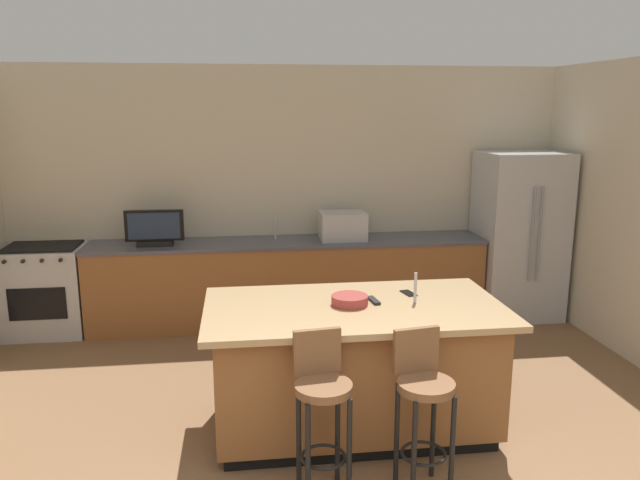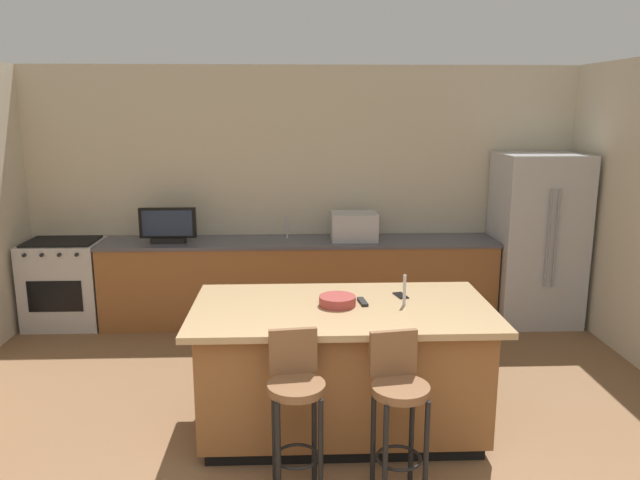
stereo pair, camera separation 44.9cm
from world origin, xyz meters
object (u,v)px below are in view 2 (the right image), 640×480
(microwave, at_px, (354,226))
(tv_monitor, at_px, (168,227))
(refrigerator, at_px, (536,239))
(range_oven, at_px, (65,283))
(bar_stool_left, at_px, (296,399))
(fruit_bowl, at_px, (337,301))
(cell_phone, at_px, (401,295))
(kitchen_island, at_px, (342,367))
(bar_stool_right, at_px, (398,401))
(tv_remote, at_px, (363,302))

(microwave, height_order, tv_monitor, tv_monitor)
(refrigerator, height_order, range_oven, refrigerator)
(range_oven, xyz_separation_m, bar_stool_left, (2.44, -3.02, 0.15))
(fruit_bowl, relative_size, cell_phone, 1.71)
(kitchen_island, distance_m, bar_stool_right, 0.82)
(bar_stool_right, height_order, tv_remote, bar_stool_right)
(microwave, distance_m, bar_stool_right, 3.09)
(range_oven, xyz_separation_m, tv_monitor, (1.12, -0.05, 0.61))
(refrigerator, height_order, tv_remote, refrigerator)
(tv_monitor, relative_size, bar_stool_right, 0.59)
(microwave, xyz_separation_m, fruit_bowl, (-0.33, -2.28, -0.08))
(range_oven, bearing_deg, tv_monitor, -2.59)
(range_oven, height_order, tv_remote, tv_remote)
(refrigerator, distance_m, tv_monitor, 3.89)
(kitchen_island, height_order, tv_monitor, tv_monitor)
(tv_monitor, relative_size, bar_stool_left, 0.58)
(fruit_bowl, xyz_separation_m, cell_phone, (0.48, 0.20, -0.03))
(bar_stool_left, xyz_separation_m, tv_remote, (0.47, 0.78, 0.34))
(bar_stool_left, bearing_deg, kitchen_island, 58.80)
(bar_stool_right, bearing_deg, cell_phone, 70.98)
(tv_monitor, bearing_deg, refrigerator, -0.22)
(tv_remote, bearing_deg, range_oven, 134.93)
(tv_monitor, xyz_separation_m, bar_stool_right, (1.92, -3.00, -0.47))
(kitchen_island, bearing_deg, tv_monitor, 126.21)
(microwave, relative_size, bar_stool_right, 0.48)
(refrigerator, relative_size, cell_phone, 12.07)
(bar_stool_right, distance_m, tv_remote, 0.90)
(fruit_bowl, distance_m, cell_phone, 0.52)
(tv_monitor, distance_m, tv_remote, 2.83)
(fruit_bowl, bearing_deg, refrigerator, 44.23)
(microwave, xyz_separation_m, bar_stool_left, (-0.62, -3.02, -0.44))
(refrigerator, distance_m, microwave, 1.95)
(refrigerator, distance_m, fruit_bowl, 3.17)
(bar_stool_left, height_order, tv_remote, bar_stool_left)
(bar_stool_left, xyz_separation_m, fruit_bowl, (0.29, 0.74, 0.36))
(bar_stool_left, bearing_deg, tv_monitor, 107.00)
(fruit_bowl, bearing_deg, microwave, 81.78)
(cell_phone, distance_m, tv_remote, 0.33)
(fruit_bowl, relative_size, tv_remote, 1.51)
(tv_monitor, bearing_deg, tv_remote, -50.61)
(microwave, bearing_deg, bar_stool_left, -101.66)
(range_oven, xyz_separation_m, tv_remote, (2.91, -2.23, 0.49))
(bar_stool_left, xyz_separation_m, cell_phone, (0.77, 0.94, 0.33))
(tv_monitor, relative_size, cell_phone, 3.89)
(microwave, xyz_separation_m, tv_monitor, (-1.94, -0.05, 0.02))
(refrigerator, relative_size, bar_stool_left, 1.81)
(refrigerator, xyz_separation_m, bar_stool_right, (-1.97, -2.99, -0.31))
(cell_phone, bearing_deg, tv_monitor, 122.27)
(tv_monitor, relative_size, tv_remote, 3.44)
(fruit_bowl, bearing_deg, range_oven, 140.17)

